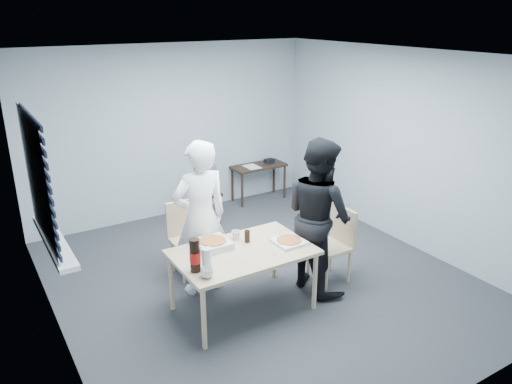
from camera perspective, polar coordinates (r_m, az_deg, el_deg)
room at (r=5.15m, az=-23.29°, el=0.36°), size 5.00×5.00×5.00m
dining_table at (r=5.22m, az=-1.51°, el=-7.30°), size 1.43×0.90×0.69m
chair_far at (r=6.09m, az=-7.93°, el=-4.59°), size 0.42×0.42×0.89m
chair_right at (r=5.94m, az=9.09°, el=-5.34°), size 0.42×0.42×0.89m
person_white at (r=5.51m, az=-6.37°, el=-3.00°), size 0.65×0.42×1.77m
person_black at (r=5.60m, az=7.17°, el=-2.65°), size 0.47×0.86×1.77m
side_table at (r=8.33m, az=0.31°, el=2.58°), size 0.91×0.41×0.61m
stool at (r=7.41m, az=-5.69°, el=-0.82°), size 0.37×0.37×0.51m
backpack at (r=7.30m, az=-5.73°, el=1.43°), size 0.29×0.22×0.41m
pizza_box_a at (r=5.26m, az=-4.95°, el=-5.90°), size 0.34×0.34×0.08m
pizza_box_b at (r=5.35m, az=3.78°, el=-5.64°), size 0.31×0.31×0.04m
mug_a at (r=4.71m, az=-5.61°, el=-9.15°), size 0.17×0.17×0.10m
mug_b at (r=5.43m, az=-2.30°, el=-4.93°), size 0.10×0.10×0.09m
cola_glass at (r=5.35m, az=-1.01°, el=-5.08°), size 0.07×0.07×0.13m
soda_bottle at (r=4.77m, az=-6.99°, el=-7.25°), size 0.11×0.11×0.33m
plastic_cups at (r=4.81m, az=-5.65°, el=-7.63°), size 0.12×0.12×0.22m
rubber_band at (r=5.12m, az=2.12°, el=-7.13°), size 0.07×0.07×0.00m
papers at (r=8.21m, az=-0.47°, el=2.91°), size 0.31×0.35×0.00m
black_box at (r=8.43m, az=1.52°, el=3.58°), size 0.19×0.16×0.07m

